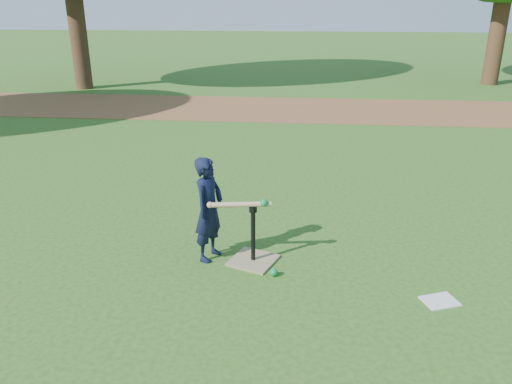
{
  "coord_description": "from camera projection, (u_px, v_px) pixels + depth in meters",
  "views": [
    {
      "loc": [
        0.68,
        -4.7,
        2.52
      ],
      "look_at": [
        0.21,
        0.12,
        0.65
      ],
      "focal_mm": 35.0,
      "sensor_mm": 36.0,
      "label": 1
    }
  ],
  "objects": [
    {
      "name": "batting_tee",
      "position": [
        253.0,
        252.0,
        5.1
      ],
      "size": [
        0.56,
        0.56,
        0.61
      ],
      "color": "#8D8059",
      "rests_on": "ground"
    },
    {
      "name": "ground",
      "position": [
        236.0,
        252.0,
        5.33
      ],
      "size": [
        80.0,
        80.0,
        0.0
      ],
      "primitive_type": "plane",
      "color": "#285116",
      "rests_on": "ground"
    },
    {
      "name": "swing_action",
      "position": [
        242.0,
        204.0,
        4.9
      ],
      "size": [
        0.63,
        0.14,
        0.09
      ],
      "color": "tan",
      "rests_on": "ground"
    },
    {
      "name": "child",
      "position": [
        209.0,
        209.0,
        5.02
      ],
      "size": [
        0.38,
        0.46,
        1.09
      ],
      "primitive_type": "imported",
      "rotation": [
        0.0,
        0.0,
        1.22
      ],
      "color": "black",
      "rests_on": "ground"
    },
    {
      "name": "dirt_strip",
      "position": [
        277.0,
        109.0,
        12.29
      ],
      "size": [
        24.0,
        3.0,
        0.01
      ],
      "primitive_type": "cube",
      "color": "brown",
      "rests_on": "ground"
    },
    {
      "name": "wiffle_ball_ground",
      "position": [
        274.0,
        272.0,
        4.85
      ],
      "size": [
        0.08,
        0.08,
        0.08
      ],
      "primitive_type": "sphere",
      "color": "#0B8136",
      "rests_on": "ground"
    },
    {
      "name": "clipboard",
      "position": [
        440.0,
        301.0,
        4.45
      ],
      "size": [
        0.36,
        0.32,
        0.01
      ],
      "primitive_type": "cube",
      "rotation": [
        0.0,
        0.0,
        0.36
      ],
      "color": "silver",
      "rests_on": "ground"
    }
  ]
}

